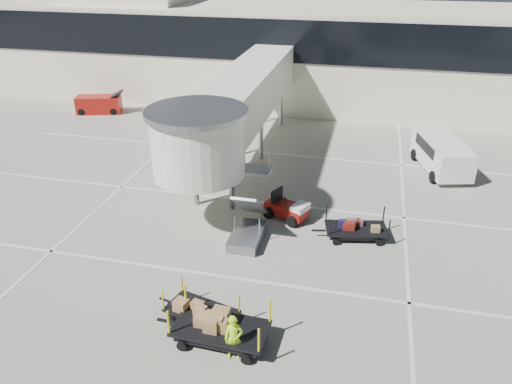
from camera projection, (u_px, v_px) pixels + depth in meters
ground at (250, 313)px, 19.27m from camera, size 140.00×140.00×0.00m
lane_markings at (279, 201)px, 27.51m from camera, size 40.00×30.00×0.02m
terminal at (329, 53)px, 43.50m from camera, size 64.00×12.11×15.20m
jet_bridge at (235, 107)px, 28.81m from camera, size 5.70×20.40×6.03m
baggage_tug at (288, 209)px, 25.62m from camera, size 2.46×2.14×1.46m
suitcase_cart at (357, 229)px, 23.93m from camera, size 3.64×1.99×1.40m
box_cart_near at (222, 329)px, 17.57m from camera, size 4.17×1.80×1.62m
box_cart_far at (201, 310)px, 18.69m from camera, size 3.37×1.96×1.29m
ground_worker at (234, 338)px, 16.82m from camera, size 0.73×0.58×1.75m
minivan at (441, 152)px, 30.81m from camera, size 3.43×5.59×1.98m
belt_loader at (99, 104)px, 41.42m from camera, size 4.04×2.40×1.83m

